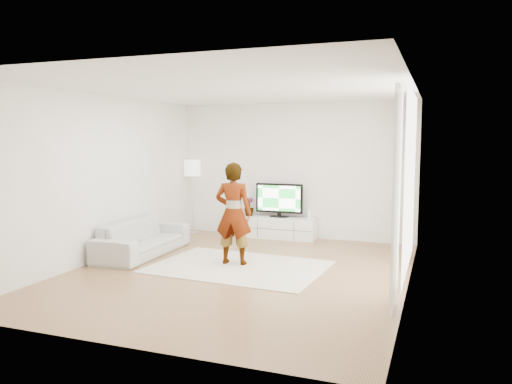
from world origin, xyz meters
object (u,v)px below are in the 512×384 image
(rug, at_px, (239,267))
(floor_lamp, at_px, (192,171))
(player, at_px, (233,213))
(sofa, at_px, (143,238))
(media_console, at_px, (279,228))
(television, at_px, (279,199))

(rug, distance_m, floor_lamp, 3.47)
(player, relative_size, sofa, 0.80)
(media_console, bearing_deg, sofa, -128.52)
(rug, bearing_deg, sofa, 173.42)
(television, height_order, rug, television)
(sofa, bearing_deg, player, -94.33)
(floor_lamp, bearing_deg, sofa, -86.08)
(rug, relative_size, sofa, 1.29)
(player, bearing_deg, rug, 129.71)
(rug, height_order, floor_lamp, floor_lamp)
(media_console, height_order, floor_lamp, floor_lamp)
(media_console, xyz_separation_m, floor_lamp, (-1.96, -0.06, 1.14))
(sofa, distance_m, floor_lamp, 2.45)
(player, xyz_separation_m, floor_lamp, (-1.94, 2.29, 0.51))
(media_console, distance_m, player, 2.44)
(rug, xyz_separation_m, floor_lamp, (-2.08, 2.43, 1.35))
(sofa, bearing_deg, floor_lamp, 2.27)
(television, bearing_deg, sofa, -128.19)
(television, bearing_deg, rug, -87.25)
(television, bearing_deg, media_console, -90.00)
(player, distance_m, floor_lamp, 3.04)
(television, distance_m, rug, 2.65)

